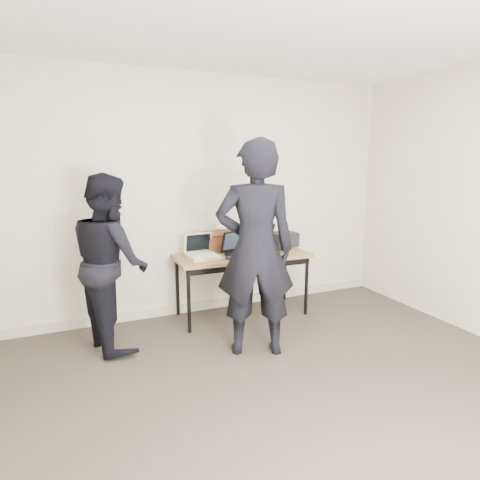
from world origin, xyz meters
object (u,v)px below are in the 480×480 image
laptop_center (240,249)px  leather_satchel (220,241)px  person_typist (255,250)px  laptop_beige (202,253)px  equipment_box (283,239)px  laptop_right (270,243)px  person_observer (110,262)px  desk (242,259)px

laptop_center → leather_satchel: bearing=105.6°
person_typist → leather_satchel: bearing=-74.1°
laptop_beige → leather_satchel: laptop_beige is taller
equipment_box → laptop_right: bearing=-173.3°
laptop_beige → person_typist: person_typist is taller
laptop_center → leather_satchel: laptop_center is taller
leather_satchel → person_observer: size_ratio=0.23×
equipment_box → person_typist: size_ratio=0.15×
desk → equipment_box: 0.67m
laptop_beige → person_typist: size_ratio=0.18×
laptop_beige → laptop_right: laptop_right is taller
laptop_right → leather_satchel: laptop_right is taller
leather_satchel → laptop_center: bearing=-64.8°
laptop_center → person_typist: (-0.22, -0.87, 0.20)m
laptop_beige → equipment_box: size_ratio=1.14×
person_observer → desk: bearing=-94.9°
laptop_center → person_typist: person_typist is taller
desk → leather_satchel: (-0.18, 0.23, 0.19)m
laptop_center → laptop_right: bearing=1.6°
laptop_beige → laptop_center: same height
equipment_box → laptop_center: bearing=-164.0°
person_observer → leather_satchel: bearing=-84.1°
leather_satchel → person_observer: (-1.26, -0.43, -0.02)m
desk → equipment_box: bearing=18.7°
laptop_beige → leather_satchel: (0.29, 0.21, 0.08)m
laptop_beige → person_typist: 0.93m
equipment_box → person_typist: person_typist is taller
leather_satchel → person_typist: (-0.07, -1.09, 0.13)m
person_typist → person_observer: (-1.19, 0.66, -0.15)m
desk → laptop_right: (0.44, 0.17, 0.12)m
laptop_right → laptop_center: bearing=175.3°
laptop_beige → equipment_box: laptop_beige is taller
laptop_right → person_typist: person_typist is taller
desk → leather_satchel: 0.34m
desk → laptop_center: (-0.03, 0.00, 0.12)m
laptop_right → equipment_box: (0.19, 0.02, 0.03)m
desk → leather_satchel: leather_satchel is taller
leather_satchel → desk: bearing=-60.2°
desk → person_typist: bearing=-104.3°
desk → leather_satchel: size_ratio=3.98×
laptop_center → person_observer: (-1.41, -0.21, 0.05)m
laptop_right → person_observer: size_ratio=0.29×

